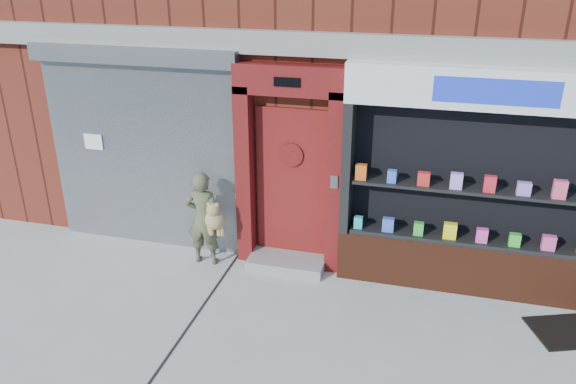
% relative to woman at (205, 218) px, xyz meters
% --- Properties ---
extents(ground, '(80.00, 80.00, 0.00)m').
position_rel_woman_xyz_m(ground, '(1.92, -1.54, -0.72)').
color(ground, '#9E9E99').
rests_on(ground, ground).
extents(shutter_bay, '(3.10, 0.30, 3.04)m').
position_rel_woman_xyz_m(shutter_bay, '(-1.08, 0.39, 1.00)').
color(shutter_bay, gray).
rests_on(shutter_bay, ground).
extents(red_door_bay, '(1.52, 0.58, 2.90)m').
position_rel_woman_xyz_m(red_door_bay, '(1.17, 0.32, 0.74)').
color(red_door_bay, '#4F0D0E').
rests_on(red_door_bay, ground).
extents(pharmacy_bay, '(3.50, 0.41, 3.00)m').
position_rel_woman_xyz_m(pharmacy_bay, '(3.67, 0.27, 0.66)').
color(pharmacy_bay, '#522313').
rests_on(pharmacy_bay, ground).
extents(woman, '(0.62, 0.40, 1.42)m').
position_rel_woman_xyz_m(woman, '(0.00, 0.00, 0.00)').
color(woman, '#4E5437').
rests_on(woman, ground).
extents(doormat, '(1.10, 0.94, 0.02)m').
position_rel_woman_xyz_m(doormat, '(4.88, -0.43, -0.70)').
color(doormat, black).
rests_on(doormat, ground).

